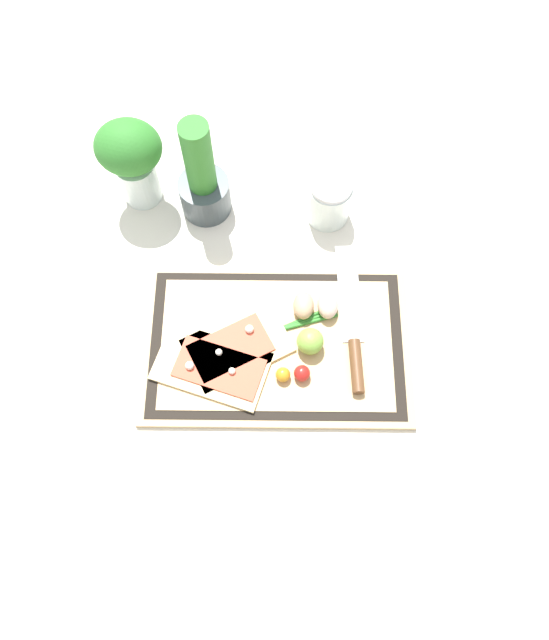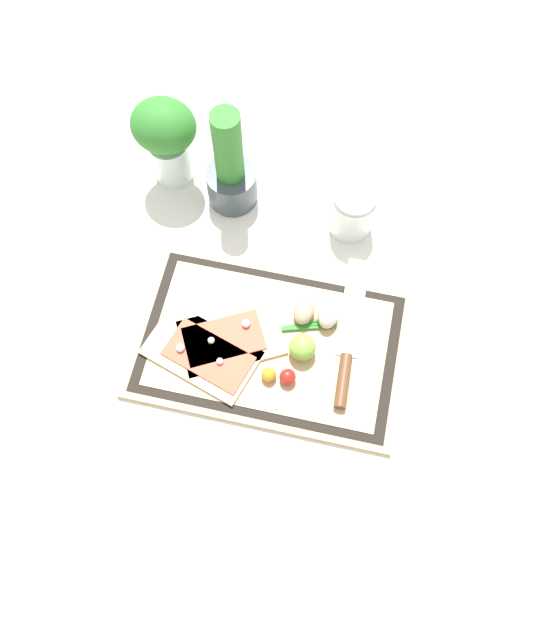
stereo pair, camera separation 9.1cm
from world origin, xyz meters
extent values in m
plane|color=silver|center=(0.00, 0.00, 0.00)|extent=(6.00, 6.00, 0.00)
cube|color=tan|center=(0.00, 0.00, 0.01)|extent=(0.50, 0.31, 0.01)
cube|color=black|center=(0.00, 0.00, 0.01)|extent=(0.47, 0.29, 0.00)
cube|color=tan|center=(0.00, 0.00, 0.01)|extent=(0.43, 0.26, 0.00)
cube|color=beige|center=(-0.12, -0.05, 0.02)|extent=(0.23, 0.17, 0.01)
cube|color=#D14C33|center=(-0.10, -0.05, 0.02)|extent=(0.17, 0.13, 0.00)
sphere|color=silver|center=(-0.16, -0.05, 0.03)|extent=(0.02, 0.02, 0.02)
sphere|color=silver|center=(-0.08, -0.06, 0.03)|extent=(0.01, 0.01, 0.01)
cube|color=beige|center=(-0.07, -0.01, 0.02)|extent=(0.22, 0.19, 0.01)
cube|color=#D14C33|center=(-0.08, -0.01, 0.02)|extent=(0.17, 0.14, 0.00)
sphere|color=silver|center=(-0.05, 0.02, 0.03)|extent=(0.02, 0.02, 0.02)
sphere|color=silver|center=(-0.10, -0.02, 0.03)|extent=(0.01, 0.01, 0.01)
cube|color=silver|center=(0.14, 0.10, 0.02)|extent=(0.05, 0.20, 0.00)
cylinder|color=brown|center=(0.14, -0.05, 0.03)|extent=(0.03, 0.10, 0.02)
ellipsoid|color=tan|center=(0.05, 0.07, 0.03)|extent=(0.04, 0.05, 0.04)
ellipsoid|color=beige|center=(0.09, 0.07, 0.03)|extent=(0.04, 0.05, 0.04)
sphere|color=#7FB742|center=(0.06, -0.01, 0.04)|extent=(0.05, 0.05, 0.05)
sphere|color=red|center=(0.05, -0.06, 0.03)|extent=(0.03, 0.03, 0.03)
sphere|color=orange|center=(0.01, -0.07, 0.03)|extent=(0.03, 0.03, 0.03)
cylinder|color=#2D7528|center=(-0.01, 0.02, 0.02)|extent=(0.24, 0.08, 0.01)
cylinder|color=#2D7528|center=(-0.01, 0.02, 0.02)|extent=(0.24, 0.09, 0.01)
cylinder|color=#2D7528|center=(-0.01, 0.02, 0.02)|extent=(0.23, 0.11, 0.01)
cylinder|color=#3D474C|center=(-0.15, 0.31, 0.04)|extent=(0.10, 0.10, 0.08)
cylinder|color=#2D7528|center=(-0.15, 0.31, 0.14)|extent=(0.06, 0.06, 0.20)
cylinder|color=silver|center=(0.10, 0.29, 0.05)|extent=(0.09, 0.09, 0.10)
cylinder|color=#B73323|center=(0.10, 0.29, 0.02)|extent=(0.08, 0.08, 0.03)
cylinder|color=silver|center=(0.10, 0.29, 0.10)|extent=(0.08, 0.08, 0.01)
cylinder|color=silver|center=(-0.28, 0.33, 0.05)|extent=(0.08, 0.08, 0.10)
ellipsoid|color=#2D7528|center=(-0.28, 0.33, 0.15)|extent=(0.13, 0.11, 0.10)
camera|label=1|loc=(0.00, -0.41, 1.10)|focal=35.00mm
camera|label=2|loc=(0.09, -0.40, 1.10)|focal=35.00mm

